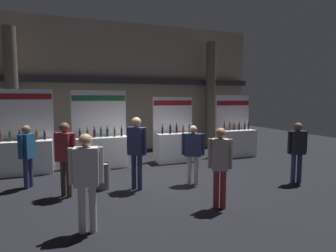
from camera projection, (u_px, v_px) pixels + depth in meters
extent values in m
plane|color=black|center=(154.00, 180.00, 7.90)|extent=(24.90, 24.90, 0.00)
cube|color=tan|center=(120.00, 87.00, 12.23)|extent=(12.45, 0.25, 5.53)
cube|color=#2D2D33|center=(121.00, 81.00, 11.92)|extent=(12.45, 0.20, 0.24)
cylinder|color=#665B4C|center=(12.00, 95.00, 10.18)|extent=(0.45, 0.45, 4.84)
cylinder|color=#665B4C|center=(210.00, 95.00, 13.00)|extent=(0.45, 0.45, 4.84)
cube|color=white|center=(20.00, 158.00, 8.42)|extent=(1.85, 0.60, 1.01)
cube|color=white|center=(20.00, 131.00, 8.67)|extent=(1.94, 0.04, 2.57)
cube|color=maroon|center=(18.00, 96.00, 8.54)|extent=(1.89, 0.01, 0.18)
cylinder|color=#472D14|center=(0.00, 138.00, 8.21)|extent=(0.07, 0.07, 0.25)
cylinder|color=#472D14|center=(0.00, 132.00, 8.20)|extent=(0.03, 0.03, 0.09)
cylinder|color=black|center=(0.00, 130.00, 8.19)|extent=(0.03, 0.03, 0.02)
cylinder|color=#19381E|center=(10.00, 137.00, 8.31)|extent=(0.06, 0.06, 0.27)
cylinder|color=#19381E|center=(10.00, 131.00, 8.29)|extent=(0.03, 0.03, 0.07)
cylinder|color=gold|center=(10.00, 130.00, 8.29)|extent=(0.03, 0.03, 0.02)
cylinder|color=black|center=(19.00, 137.00, 8.43)|extent=(0.07, 0.07, 0.25)
cylinder|color=black|center=(19.00, 131.00, 8.41)|extent=(0.03, 0.03, 0.08)
cylinder|color=red|center=(19.00, 130.00, 8.40)|extent=(0.03, 0.03, 0.02)
cylinder|color=#19381E|center=(28.00, 136.00, 8.48)|extent=(0.06, 0.06, 0.28)
cylinder|color=#19381E|center=(28.00, 130.00, 8.46)|extent=(0.03, 0.03, 0.08)
cylinder|color=black|center=(28.00, 128.00, 8.46)|extent=(0.03, 0.03, 0.02)
cylinder|color=#472D14|center=(37.00, 136.00, 8.56)|extent=(0.06, 0.06, 0.27)
cylinder|color=#472D14|center=(36.00, 130.00, 8.54)|extent=(0.03, 0.03, 0.08)
cylinder|color=gold|center=(36.00, 129.00, 8.53)|extent=(0.03, 0.03, 0.02)
cylinder|color=black|center=(45.00, 136.00, 8.64)|extent=(0.06, 0.06, 0.23)
cylinder|color=black|center=(44.00, 131.00, 8.63)|extent=(0.03, 0.03, 0.06)
cylinder|color=black|center=(44.00, 130.00, 8.62)|extent=(0.03, 0.03, 0.02)
cube|color=white|center=(101.00, 152.00, 9.27)|extent=(1.72, 0.60, 1.02)
cube|color=white|center=(100.00, 128.00, 9.52)|extent=(1.81, 0.04, 2.55)
cube|color=#1E6638|center=(99.00, 98.00, 9.40)|extent=(1.75, 0.01, 0.18)
cylinder|color=black|center=(80.00, 134.00, 9.06)|extent=(0.07, 0.07, 0.23)
cylinder|color=black|center=(80.00, 130.00, 9.04)|extent=(0.03, 0.03, 0.07)
cylinder|color=black|center=(80.00, 128.00, 9.04)|extent=(0.03, 0.03, 0.02)
cylinder|color=#472D14|center=(87.00, 134.00, 9.07)|extent=(0.07, 0.07, 0.25)
cylinder|color=#472D14|center=(87.00, 129.00, 9.05)|extent=(0.03, 0.03, 0.07)
cylinder|color=black|center=(87.00, 128.00, 9.05)|extent=(0.03, 0.03, 0.02)
cylinder|color=black|center=(94.00, 134.00, 9.11)|extent=(0.08, 0.08, 0.26)
cylinder|color=black|center=(94.00, 128.00, 9.09)|extent=(0.03, 0.03, 0.09)
cylinder|color=red|center=(94.00, 127.00, 9.08)|extent=(0.03, 0.03, 0.02)
cylinder|color=#19381E|center=(101.00, 133.00, 9.20)|extent=(0.07, 0.07, 0.28)
cylinder|color=#19381E|center=(101.00, 128.00, 9.19)|extent=(0.03, 0.03, 0.07)
cylinder|color=gold|center=(101.00, 126.00, 9.18)|extent=(0.03, 0.03, 0.02)
cylinder|color=black|center=(107.00, 133.00, 9.34)|extent=(0.07, 0.07, 0.27)
cylinder|color=black|center=(107.00, 127.00, 9.33)|extent=(0.03, 0.03, 0.08)
cylinder|color=gold|center=(107.00, 126.00, 9.32)|extent=(0.03, 0.03, 0.02)
cylinder|color=#472D14|center=(115.00, 133.00, 9.29)|extent=(0.06, 0.06, 0.26)
cylinder|color=#472D14|center=(114.00, 128.00, 9.27)|extent=(0.03, 0.03, 0.07)
cylinder|color=red|center=(114.00, 127.00, 9.27)|extent=(0.03, 0.03, 0.02)
cylinder|color=black|center=(122.00, 132.00, 9.40)|extent=(0.06, 0.06, 0.26)
cylinder|color=black|center=(121.00, 127.00, 9.38)|extent=(0.03, 0.03, 0.08)
cylinder|color=red|center=(121.00, 126.00, 9.38)|extent=(0.03, 0.03, 0.02)
cube|color=white|center=(176.00, 147.00, 10.16)|extent=(1.47, 0.60, 1.04)
cube|color=white|center=(173.00, 129.00, 10.42)|extent=(1.54, 0.04, 2.34)
cube|color=maroon|center=(173.00, 103.00, 10.30)|extent=(1.50, 0.01, 0.18)
cylinder|color=black|center=(162.00, 130.00, 9.92)|extent=(0.07, 0.07, 0.24)
cylinder|color=black|center=(162.00, 126.00, 9.91)|extent=(0.03, 0.03, 0.09)
cylinder|color=red|center=(162.00, 124.00, 9.90)|extent=(0.03, 0.03, 0.02)
cylinder|color=black|center=(170.00, 130.00, 9.92)|extent=(0.08, 0.08, 0.28)
cylinder|color=black|center=(170.00, 125.00, 9.90)|extent=(0.03, 0.03, 0.08)
cylinder|color=gold|center=(170.00, 123.00, 9.90)|extent=(0.03, 0.03, 0.02)
cylinder|color=black|center=(177.00, 129.00, 10.11)|extent=(0.07, 0.07, 0.27)
cylinder|color=black|center=(177.00, 125.00, 10.09)|extent=(0.03, 0.03, 0.09)
cylinder|color=black|center=(177.00, 123.00, 10.09)|extent=(0.03, 0.03, 0.02)
cylinder|color=#472D14|center=(183.00, 130.00, 10.15)|extent=(0.06, 0.06, 0.22)
cylinder|color=#472D14|center=(183.00, 126.00, 10.14)|extent=(0.03, 0.03, 0.08)
cylinder|color=gold|center=(183.00, 124.00, 10.13)|extent=(0.03, 0.03, 0.02)
cylinder|color=black|center=(189.00, 129.00, 10.27)|extent=(0.07, 0.07, 0.24)
cylinder|color=black|center=(189.00, 125.00, 10.26)|extent=(0.03, 0.03, 0.06)
cylinder|color=gold|center=(189.00, 124.00, 10.25)|extent=(0.03, 0.03, 0.02)
cube|color=white|center=(237.00, 143.00, 11.05)|extent=(1.45, 0.60, 1.05)
cube|color=white|center=(232.00, 125.00, 11.30)|extent=(1.53, 0.04, 2.41)
cube|color=maroon|center=(233.00, 103.00, 11.19)|extent=(1.48, 0.01, 0.18)
cylinder|color=#472D14|center=(224.00, 127.00, 10.86)|extent=(0.06, 0.06, 0.27)
cylinder|color=#472D14|center=(224.00, 122.00, 10.84)|extent=(0.03, 0.03, 0.09)
cylinder|color=red|center=(224.00, 121.00, 10.84)|extent=(0.03, 0.03, 0.02)
cylinder|color=#472D14|center=(230.00, 127.00, 10.89)|extent=(0.06, 0.06, 0.27)
cylinder|color=#472D14|center=(230.00, 123.00, 10.88)|extent=(0.03, 0.03, 0.06)
cylinder|color=black|center=(230.00, 122.00, 10.87)|extent=(0.03, 0.03, 0.02)
cylinder|color=#472D14|center=(234.00, 127.00, 10.97)|extent=(0.06, 0.06, 0.23)
cylinder|color=#472D14|center=(234.00, 124.00, 10.96)|extent=(0.03, 0.03, 0.06)
cylinder|color=gold|center=(234.00, 123.00, 10.96)|extent=(0.03, 0.03, 0.02)
cylinder|color=black|center=(239.00, 127.00, 11.02)|extent=(0.06, 0.06, 0.25)
cylinder|color=black|center=(239.00, 123.00, 11.00)|extent=(0.03, 0.03, 0.07)
cylinder|color=red|center=(239.00, 122.00, 11.00)|extent=(0.03, 0.03, 0.02)
cylinder|color=black|center=(245.00, 127.00, 11.06)|extent=(0.07, 0.07, 0.25)
cylinder|color=black|center=(245.00, 122.00, 11.05)|extent=(0.03, 0.03, 0.08)
cylinder|color=black|center=(245.00, 121.00, 11.04)|extent=(0.03, 0.03, 0.02)
cylinder|color=black|center=(248.00, 127.00, 11.18)|extent=(0.06, 0.06, 0.24)
cylinder|color=black|center=(249.00, 123.00, 11.17)|extent=(0.03, 0.03, 0.07)
cylinder|color=black|center=(249.00, 121.00, 11.16)|extent=(0.03, 0.03, 0.02)
cylinder|color=slate|center=(103.00, 176.00, 7.10)|extent=(0.35, 0.35, 0.63)
torus|color=black|center=(103.00, 164.00, 7.07)|extent=(0.35, 0.35, 0.02)
cylinder|color=silver|center=(82.00, 210.00, 4.74)|extent=(0.12, 0.12, 0.82)
cylinder|color=silver|center=(93.00, 209.00, 4.77)|extent=(0.12, 0.12, 0.82)
cube|color=silver|center=(86.00, 167.00, 4.68)|extent=(0.43, 0.31, 0.65)
sphere|color=tan|center=(85.00, 140.00, 4.64)|extent=(0.23, 0.23, 0.23)
cylinder|color=silver|center=(71.00, 166.00, 4.63)|extent=(0.08, 0.08, 0.62)
cylinder|color=silver|center=(101.00, 165.00, 4.73)|extent=(0.08, 0.08, 0.62)
cylinder|color=silver|center=(196.00, 170.00, 7.47)|extent=(0.12, 0.12, 0.76)
cylinder|color=silver|center=(189.00, 170.00, 7.50)|extent=(0.12, 0.12, 0.76)
cube|color=navy|center=(193.00, 145.00, 7.42)|extent=(0.49, 0.40, 0.60)
sphere|color=tan|center=(193.00, 129.00, 7.38)|extent=(0.21, 0.21, 0.21)
cylinder|color=navy|center=(203.00, 144.00, 7.38)|extent=(0.08, 0.08, 0.57)
cylinder|color=navy|center=(183.00, 144.00, 7.45)|extent=(0.08, 0.08, 0.57)
cylinder|color=navy|center=(26.00, 174.00, 7.08)|extent=(0.12, 0.12, 0.78)
cylinder|color=navy|center=(30.00, 172.00, 7.24)|extent=(0.12, 0.12, 0.78)
cube|color=navy|center=(27.00, 146.00, 7.09)|extent=(0.40, 0.43, 0.62)
sphere|color=#8C6647|center=(26.00, 129.00, 7.05)|extent=(0.21, 0.21, 0.21)
cylinder|color=navy|center=(21.00, 147.00, 6.88)|extent=(0.08, 0.08, 0.59)
cylinder|color=navy|center=(33.00, 144.00, 7.30)|extent=(0.08, 0.08, 0.59)
cylinder|color=maroon|center=(223.00, 189.00, 5.81)|extent=(0.12, 0.12, 0.81)
cylinder|color=maroon|center=(216.00, 189.00, 5.83)|extent=(0.12, 0.12, 0.81)
cube|color=#ADA393|center=(220.00, 154.00, 5.75)|extent=(0.41, 0.38, 0.64)
sphere|color=tan|center=(221.00, 133.00, 5.71)|extent=(0.22, 0.22, 0.22)
cylinder|color=#ADA393|center=(231.00, 154.00, 5.71)|extent=(0.08, 0.08, 0.61)
cylinder|color=#ADA393|center=(210.00, 153.00, 5.78)|extent=(0.08, 0.08, 0.61)
cylinder|color=navy|center=(140.00, 173.00, 6.98)|extent=(0.12, 0.12, 0.88)
cylinder|color=navy|center=(134.00, 172.00, 7.07)|extent=(0.12, 0.12, 0.88)
cube|color=navy|center=(137.00, 141.00, 6.95)|extent=(0.44, 0.46, 0.70)
sphere|color=tan|center=(136.00, 122.00, 6.90)|extent=(0.24, 0.24, 0.24)
cylinder|color=navy|center=(145.00, 141.00, 6.83)|extent=(0.08, 0.08, 0.66)
cylinder|color=navy|center=(128.00, 140.00, 7.07)|extent=(0.08, 0.08, 0.66)
cylinder|color=#47382D|center=(63.00, 178.00, 6.55)|extent=(0.12, 0.12, 0.84)
cylinder|color=#47382D|center=(69.00, 179.00, 6.48)|extent=(0.12, 0.12, 0.84)
cube|color=maroon|center=(65.00, 147.00, 6.44)|extent=(0.47, 0.47, 0.66)
sphere|color=brown|center=(64.00, 127.00, 6.40)|extent=(0.23, 0.23, 0.23)
cylinder|color=maroon|center=(57.00, 146.00, 6.54)|extent=(0.08, 0.08, 0.63)
cylinder|color=maroon|center=(74.00, 147.00, 6.34)|extent=(0.08, 0.08, 0.63)
cylinder|color=navy|center=(299.00, 169.00, 7.58)|extent=(0.12, 0.12, 0.79)
cylinder|color=navy|center=(293.00, 169.00, 7.55)|extent=(0.12, 0.12, 0.79)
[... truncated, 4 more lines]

